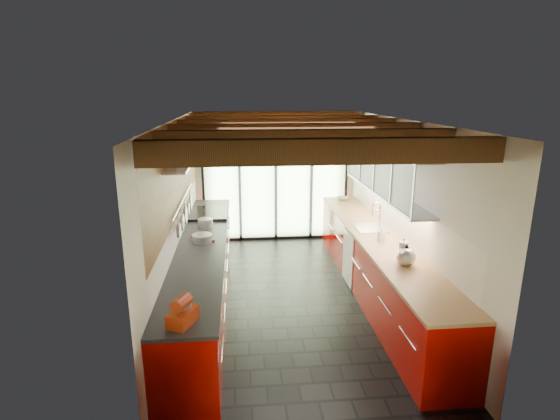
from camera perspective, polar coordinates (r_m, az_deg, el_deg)
The scene contains 18 objects.
ground at distance 6.64m, azimuth 1.48°, elevation -11.36°, with size 5.50×5.50×0.00m, color black.
room_shell at distance 6.08m, azimuth 1.58°, elevation 2.71°, with size 5.50×5.50×5.50m.
ceiling_beams at distance 6.33m, azimuth 1.22°, elevation 10.62°, with size 3.14×5.06×4.90m.
glass_door at distance 8.72m, azimuth -0.56°, elevation 6.57°, with size 2.95×0.10×2.90m.
left_counter at distance 6.43m, azimuth -9.96°, elevation -7.99°, with size 0.68×5.00×0.92m.
range_stove at distance 7.78m, azimuth -9.17°, elevation -3.73°, with size 0.66×0.90×0.97m.
right_counter at distance 6.71m, azimuth 12.45°, elevation -7.11°, with size 0.68×5.00×0.92m.
sink_assembly at distance 6.91m, azimuth 11.81°, elevation -2.03°, with size 0.45×0.52×0.43m.
upper_cabinets_right at distance 6.65m, azimuth 13.65°, elevation 5.10°, with size 0.34×3.00×3.00m.
left_wall_fixtures at distance 6.22m, azimuth -12.19°, elevation 4.46°, with size 0.28×2.60×0.96m.
stand_mixer at distance 4.17m, azimuth -12.59°, elevation -12.89°, with size 0.29×0.35×0.28m.
pot_large at distance 6.87m, azimuth -9.71°, elevation -1.72°, with size 0.23×0.23×0.15m, color silver.
pot_small at distance 6.25m, azimuth -10.13°, elevation -3.64°, with size 0.28×0.28×0.11m, color silver.
cutting_board at distance 6.35m, azimuth -10.05°, elevation -3.71°, with size 0.25×0.34×0.03m, color brown.
kettle at distance 5.54m, azimuth 16.15°, elevation -5.76°, with size 0.31×0.33×0.28m.
paper_towel at distance 5.63m, azimuth 15.80°, elevation -5.32°, with size 0.13×0.13×0.31m.
soap_bottle at distance 6.37m, azimuth 13.15°, elevation -3.04°, with size 0.09×0.09×0.20m, color silver.
bowl at distance 8.62m, azimuth 8.14°, elevation 1.51°, with size 0.23×0.23×0.06m, color silver.
Camera 1 is at (-0.72, -5.89, 2.97)m, focal length 28.00 mm.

